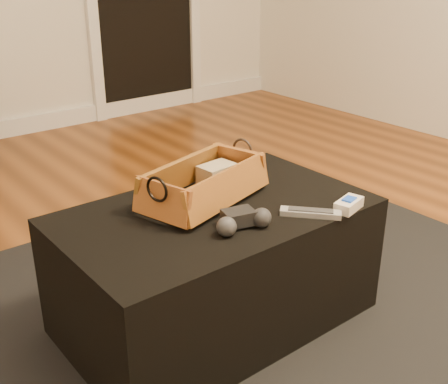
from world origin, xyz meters
TOP-DOWN VIEW (x-y plane):
  - floor at (0.00, 0.00)m, footprint 5.00×5.50m
  - area_rug at (-0.02, 0.10)m, footprint 2.60×2.00m
  - ottoman at (-0.02, 0.15)m, footprint 1.00×0.60m
  - tv_remote at (-0.03, 0.20)m, footprint 0.24×0.14m
  - cloth_bundle at (0.09, 0.29)m, footprint 0.13×0.10m
  - wicker_basket at (-0.01, 0.22)m, footprint 0.49×0.34m
  - game_controller at (-0.05, -0.01)m, footprint 0.19×0.12m
  - silver_remote at (0.18, -0.08)m, footprint 0.16×0.17m
  - cream_gadget at (0.30, -0.12)m, footprint 0.12×0.08m

SIDE VIEW (x-z plane):
  - floor at x=0.00m, z-range -0.01..0.00m
  - area_rug at x=-0.02m, z-range 0.00..0.01m
  - ottoman at x=-0.02m, z-range 0.01..0.43m
  - silver_remote at x=0.18m, z-range 0.43..0.45m
  - cream_gadget at x=0.30m, z-range 0.43..0.47m
  - tv_remote at x=-0.03m, z-range 0.45..0.47m
  - game_controller at x=-0.05m, z-range 0.43..0.49m
  - cloth_bundle at x=0.09m, z-range 0.45..0.52m
  - wicker_basket at x=-0.01m, z-range 0.41..0.56m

